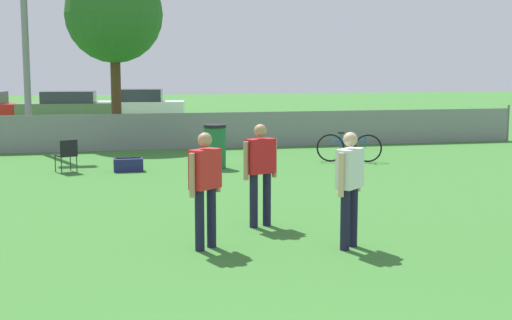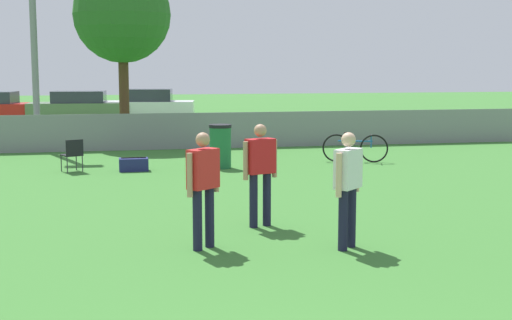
# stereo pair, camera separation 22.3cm
# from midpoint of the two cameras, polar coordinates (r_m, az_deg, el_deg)

# --- Properties ---
(fence_backline) EXTENTS (24.47, 0.07, 1.21)m
(fence_backline) POSITION_cam_midpoint_polar(r_m,az_deg,el_deg) (21.66, -9.32, 2.24)
(fence_backline) COLOR gray
(fence_backline) RESTS_ON ground_plane
(tree_near_pole) EXTENTS (3.10, 3.10, 5.70)m
(tree_near_pole) POSITION_cam_midpoint_polar(r_m,az_deg,el_deg) (23.51, -11.56, 11.31)
(tree_near_pole) COLOR #4C331E
(tree_near_pole) RESTS_ON ground_plane
(player_thrower_red) EXTENTS (0.58, 0.36, 1.62)m
(player_thrower_red) POSITION_cam_midpoint_polar(r_m,az_deg,el_deg) (11.11, -0.22, -0.59)
(player_thrower_red) COLOR #191933
(player_thrower_red) RESTS_ON ground_plane
(player_receiver_white) EXTENTS (0.48, 0.47, 1.62)m
(player_receiver_white) POSITION_cam_midpoint_polar(r_m,az_deg,el_deg) (9.85, 6.86, -1.69)
(player_receiver_white) COLOR #191933
(player_receiver_white) RESTS_ON ground_plane
(player_defender_red) EXTENTS (0.49, 0.46, 1.62)m
(player_defender_red) POSITION_cam_midpoint_polar(r_m,az_deg,el_deg) (9.77, -4.73, -1.74)
(player_defender_red) COLOR #191933
(player_defender_red) RESTS_ON ground_plane
(folding_chair_sideline) EXTENTS (0.57, 0.57, 0.79)m
(folding_chair_sideline) POSITION_cam_midpoint_polar(r_m,az_deg,el_deg) (17.46, -15.25, 0.51)
(folding_chair_sideline) COLOR #333338
(folding_chair_sideline) RESTS_ON ground_plane
(bicycle_sideline) EXTENTS (1.64, 0.64, 0.79)m
(bicycle_sideline) POSITION_cam_midpoint_polar(r_m,az_deg,el_deg) (18.88, 7.13, 0.99)
(bicycle_sideline) COLOR black
(bicycle_sideline) RESTS_ON ground_plane
(trash_bin) EXTENTS (0.56, 0.56, 1.08)m
(trash_bin) POSITION_cam_midpoint_polar(r_m,az_deg,el_deg) (17.63, -3.66, 1.11)
(trash_bin) COLOR #1E6638
(trash_bin) RESTS_ON ground_plane
(gear_bag_sideline) EXTENTS (0.69, 0.38, 0.34)m
(gear_bag_sideline) POSITION_cam_midpoint_polar(r_m,az_deg,el_deg) (17.38, -10.54, -0.38)
(gear_bag_sideline) COLOR navy
(gear_bag_sideline) RESTS_ON ground_plane
(parked_car_olive) EXTENTS (4.52, 2.20, 1.41)m
(parked_car_olive) POSITION_cam_midpoint_polar(r_m,az_deg,el_deg) (32.86, -14.92, 4.09)
(parked_car_olive) COLOR black
(parked_car_olive) RESTS_ON ground_plane
(parked_car_white) EXTENTS (4.37, 2.30, 1.48)m
(parked_car_white) POSITION_cam_midpoint_polar(r_m,az_deg,el_deg) (32.67, -9.63, 4.27)
(parked_car_white) COLOR black
(parked_car_white) RESTS_ON ground_plane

